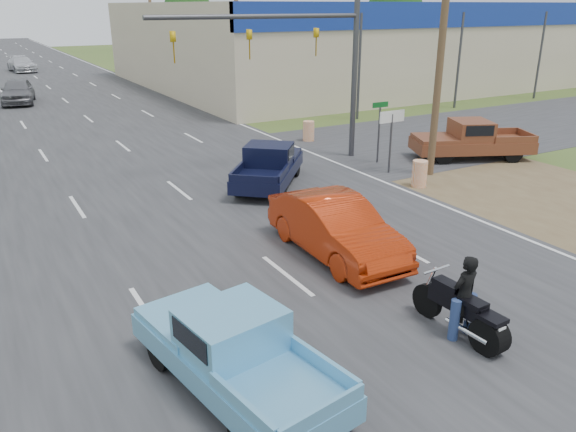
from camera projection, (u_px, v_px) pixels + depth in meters
main_road at (65, 101)px, 40.11m from camera, size 15.00×180.00×0.02m
cross_road at (162, 177)px, 22.25m from camera, size 120.00×10.00×0.02m
dirt_verge at (516, 188)px, 20.89m from camera, size 8.00×18.00×0.01m
big_box_store at (411, 40)px, 53.80m from camera, size 50.00×28.10×6.60m
utility_pole_1 at (442, 36)px, 20.75m from camera, size 2.00×0.28×10.00m
utility_pole_2 at (237, 24)px, 35.36m from camera, size 2.00×0.28×10.00m
utility_pole_3 at (151, 18)px, 49.97m from camera, size 2.00×0.28×10.00m
tree_3 at (395, 7)px, 87.91m from camera, size 8.40×8.40×10.40m
tree_5 at (188, 8)px, 96.65m from camera, size 7.98×7.98×9.88m
barrel_0 at (420, 174)px, 20.94m from camera, size 0.56×0.56×1.00m
barrel_1 at (309, 131)px, 28.02m from camera, size 0.56×0.56×1.00m
lane_sign at (391, 127)px, 22.16m from camera, size 1.20×0.08×2.52m
street_name_sign at (379, 126)px, 23.76m from camera, size 0.80×0.08×2.61m
signal_mast at (301, 48)px, 22.46m from camera, size 9.12×0.40×7.00m
red_convertible at (336, 228)px, 15.04m from camera, size 1.81×4.90×1.60m
motorcycle at (465, 315)px, 11.33m from camera, size 0.74×2.42×1.23m
rider at (464, 300)px, 11.27m from camera, size 0.64×0.44×1.71m
blue_pickup at (232, 348)px, 9.82m from camera, size 2.48×4.83×1.53m
navy_pickup at (269, 165)px, 21.05m from camera, size 4.46×4.79×1.57m
brown_pickup at (469, 140)px, 24.68m from camera, size 5.49×3.92×1.70m
distant_car_grey at (18, 91)px, 38.64m from camera, size 2.76×5.23×1.69m
distant_car_silver at (22, 64)px, 57.26m from camera, size 2.67×5.45×1.53m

